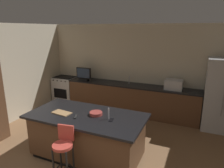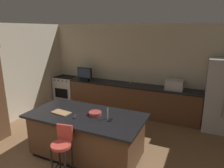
% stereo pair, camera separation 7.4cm
% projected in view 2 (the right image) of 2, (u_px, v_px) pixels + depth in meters
% --- Properties ---
extents(wall_back, '(6.41, 0.12, 2.73)m').
position_uv_depth(wall_back, '(138.00, 69.00, 6.41)').
color(wall_back, beige).
rests_on(wall_back, ground_plane).
extents(wall_left, '(0.12, 5.17, 2.73)m').
position_uv_depth(wall_left, '(5.00, 75.00, 5.52)').
color(wall_left, beige).
rests_on(wall_left, ground_plane).
extents(counter_back, '(4.11, 0.62, 0.93)m').
position_uv_depth(counter_back, '(131.00, 99.00, 6.35)').
color(counter_back, brown).
rests_on(counter_back, ground_plane).
extents(kitchen_island, '(2.32, 1.16, 0.94)m').
position_uv_depth(kitchen_island, '(86.00, 135.00, 4.15)').
color(kitchen_island, black).
rests_on(kitchen_island, ground_plane).
extents(range_oven, '(0.75, 0.63, 0.95)m').
position_uv_depth(range_oven, '(67.00, 89.00, 7.32)').
color(range_oven, '#B7BABF').
rests_on(range_oven, ground_plane).
extents(microwave, '(0.48, 0.36, 0.28)m').
position_uv_depth(microwave, '(174.00, 85.00, 5.68)').
color(microwave, '#B7BABF').
rests_on(microwave, counter_back).
extents(tv_monitor, '(0.53, 0.16, 0.41)m').
position_uv_depth(tv_monitor, '(85.00, 74.00, 6.78)').
color(tv_monitor, black).
rests_on(tv_monitor, counter_back).
extents(sink_faucet_back, '(0.02, 0.02, 0.24)m').
position_uv_depth(sink_faucet_back, '(130.00, 80.00, 6.31)').
color(sink_faucet_back, '#B2B2B7').
rests_on(sink_faucet_back, counter_back).
extents(sink_faucet_island, '(0.02, 0.02, 0.22)m').
position_uv_depth(sink_faucet_island, '(108.00, 114.00, 3.81)').
color(sink_faucet_island, '#B2B2B7').
rests_on(sink_faucet_island, kitchen_island).
extents(bar_stool_center, '(0.34, 0.36, 1.00)m').
position_uv_depth(bar_stool_center, '(62.00, 149.00, 3.46)').
color(bar_stool_center, '#B23D33').
rests_on(bar_stool_center, ground_plane).
extents(fruit_bowl, '(0.25, 0.25, 0.06)m').
position_uv_depth(fruit_bowl, '(95.00, 113.00, 4.01)').
color(fruit_bowl, '#993833').
rests_on(fruit_bowl, kitchen_island).
extents(cell_phone, '(0.09, 0.16, 0.01)m').
position_uv_depth(cell_phone, '(110.00, 120.00, 3.78)').
color(cell_phone, black).
rests_on(cell_phone, kitchen_island).
extents(tv_remote, '(0.11, 0.17, 0.02)m').
position_uv_depth(tv_remote, '(75.00, 116.00, 3.93)').
color(tv_remote, black).
rests_on(tv_remote, kitchen_island).
extents(cutting_board, '(0.40, 0.25, 0.02)m').
position_uv_depth(cutting_board, '(61.00, 112.00, 4.11)').
color(cutting_board, '#A87F51').
rests_on(cutting_board, kitchen_island).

